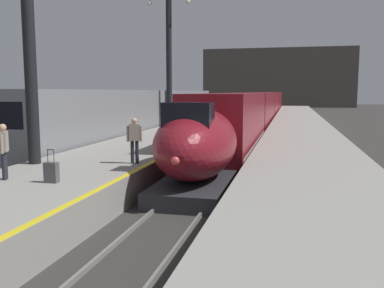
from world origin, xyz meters
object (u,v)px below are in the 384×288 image
highspeed_train_main (261,107)px  passenger_near_edge (4,147)px  regional_train_adjacent (149,111)px  station_column_mid (28,16)px  passenger_mid_platform (134,137)px  rolling_suitcase (51,172)px  station_column_far (169,46)px

highspeed_train_main → passenger_near_edge: bearing=-97.7°
regional_train_adjacent → station_column_mid: station_column_mid is taller
passenger_mid_platform → highspeed_train_main: bearing=86.1°
regional_train_adjacent → rolling_suitcase: bearing=-78.1°
passenger_near_edge → passenger_mid_platform: (2.80, 3.56, 0.00)m
station_column_mid → rolling_suitcase: station_column_mid is taller
highspeed_train_main → regional_train_adjacent: (-8.10, -15.70, 0.15)m
highspeed_train_main → station_column_far: station_column_far is taller
regional_train_adjacent → passenger_near_edge: regional_train_adjacent is taller
station_column_far → passenger_near_edge: station_column_far is taller
regional_train_adjacent → rolling_suitcase: (4.62, -21.83, -0.77)m
regional_train_adjacent → station_column_far: (2.20, -1.48, 5.01)m
passenger_near_edge → rolling_suitcase: (1.62, -0.07, -0.69)m
station_column_far → rolling_suitcase: station_column_far is taller
passenger_near_edge → station_column_far: bearing=92.3°
rolling_suitcase → regional_train_adjacent: bearing=101.9°
station_column_mid → station_column_far: station_column_far is taller
regional_train_adjacent → passenger_mid_platform: regional_train_adjacent is taller
station_column_mid → passenger_mid_platform: (3.60, 0.87, -4.33)m
highspeed_train_main → regional_train_adjacent: 17.66m
regional_train_adjacent → passenger_mid_platform: bearing=-72.3°
passenger_near_edge → passenger_mid_platform: 4.53m
highspeed_train_main → passenger_near_edge: highspeed_train_main is taller
passenger_near_edge → rolling_suitcase: passenger_near_edge is taller
station_column_mid → station_column_far: (0.00, 17.59, 0.77)m
regional_train_adjacent → highspeed_train_main: bearing=62.7°
highspeed_train_main → rolling_suitcase: bearing=-95.3°
station_column_mid → passenger_near_edge: bearing=-73.4°
rolling_suitcase → passenger_mid_platform: bearing=72.0°
station_column_mid → rolling_suitcase: 6.21m
regional_train_adjacent → passenger_near_edge: size_ratio=21.66×
passenger_near_edge → rolling_suitcase: bearing=-2.5°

